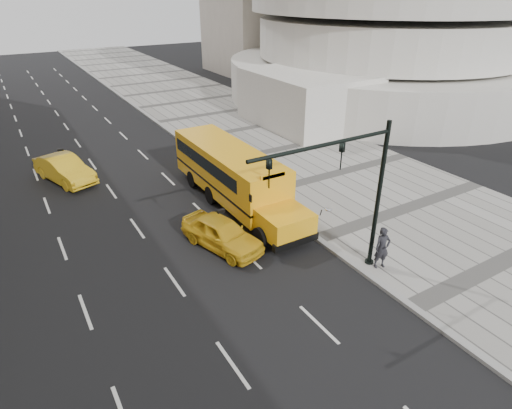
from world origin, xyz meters
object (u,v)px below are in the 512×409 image
traffic_signal (354,186)px  school_bus (231,171)px  taxi_far (64,169)px  taxi_near (222,233)px  pedestrian (382,248)px

traffic_signal → school_bus: bearing=94.6°
taxi_far → school_bus: bearing=-64.8°
taxi_near → pedestrian: size_ratio=2.30×
pedestrian → traffic_signal: bearing=-179.6°
taxi_near → traffic_signal: traffic_signal is taller
taxi_far → pedestrian: size_ratio=2.58×
taxi_far → traffic_signal: traffic_signal is taller
traffic_signal → taxi_near: bearing=126.0°
taxi_near → pedestrian: pedestrian is taller
traffic_signal → pedestrian: bearing=-15.4°
taxi_near → traffic_signal: size_ratio=0.67×
taxi_far → traffic_signal: size_ratio=0.75×
pedestrian → taxi_far: bearing=136.2°
school_bus → taxi_far: size_ratio=2.42×
school_bus → taxi_far: 10.71m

